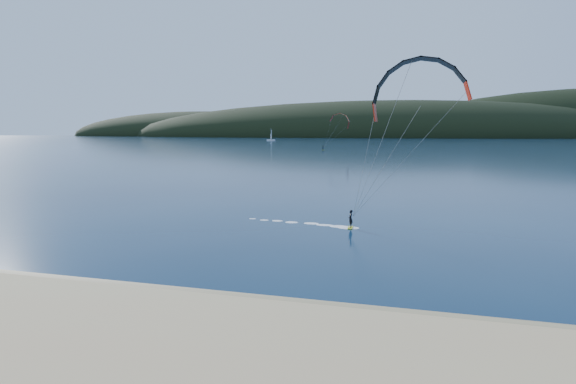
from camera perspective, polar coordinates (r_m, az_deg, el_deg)
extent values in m
plane|color=#071C34|center=(20.95, -12.95, -17.02)|extent=(1800.00, 1800.00, 0.00)
cube|color=olive|center=(24.67, -7.87, -12.94)|extent=(220.00, 2.50, 0.10)
ellipsoid|color=black|center=(739.14, 10.92, 6.57)|extent=(840.00, 280.00, 110.00)
ellipsoid|color=black|center=(886.76, -10.66, 6.69)|extent=(520.00, 220.00, 90.00)
cube|color=#B1BF16|center=(42.43, 7.58, -4.30)|extent=(0.51, 1.30, 0.07)
imported|color=black|center=(42.28, 7.59, -3.22)|extent=(0.42, 0.60, 1.57)
cylinder|color=gray|center=(37.78, 11.44, 2.92)|extent=(0.02, 0.02, 12.59)
cube|color=#B1BF16|center=(218.56, 4.29, 5.11)|extent=(0.90, 1.61, 0.09)
imported|color=black|center=(218.52, 4.30, 5.37)|extent=(0.94, 1.08, 1.89)
cylinder|color=gray|center=(215.25, 5.30, 6.86)|extent=(0.02, 0.02, 14.03)
cube|color=white|center=(440.04, -2.07, 6.31)|extent=(8.04, 3.75, 1.35)
cylinder|color=white|center=(439.98, -2.08, 7.00)|extent=(0.19, 0.19, 10.64)
cube|color=white|center=(441.25, -2.02, 7.00)|extent=(0.47, 2.49, 7.74)
cube|color=white|center=(438.50, -2.13, 6.75)|extent=(0.37, 1.92, 4.84)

